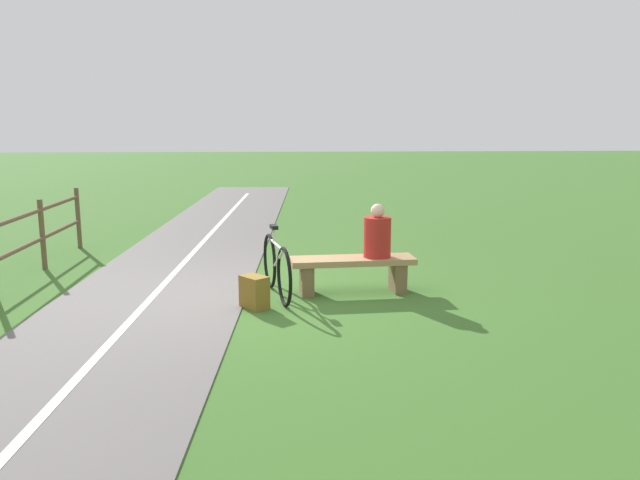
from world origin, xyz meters
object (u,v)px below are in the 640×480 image
(person_seated, at_px, (377,235))
(backpack, at_px, (255,292))
(bench, at_px, (353,269))
(bicycle, at_px, (277,267))

(person_seated, distance_m, backpack, 1.85)
(person_seated, xyz_separation_m, backpack, (1.62, 0.68, -0.58))
(backpack, bearing_deg, bench, -153.04)
(backpack, bearing_deg, person_seated, -157.23)
(bicycle, bearing_deg, backpack, -38.25)
(bench, height_order, backpack, bench)
(bench, height_order, bicycle, bicycle)
(person_seated, bearing_deg, backpack, 18.57)
(bench, xyz_separation_m, bicycle, (1.02, 0.12, 0.06))
(bench, relative_size, bicycle, 1.00)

